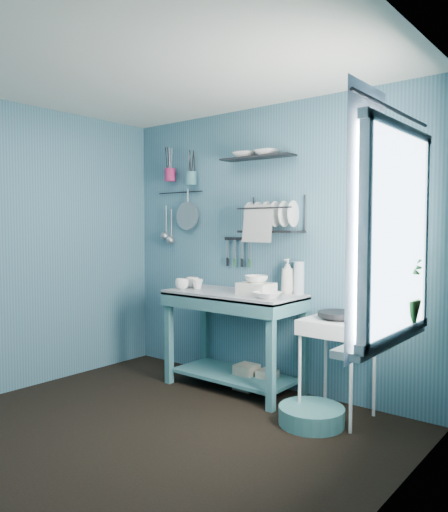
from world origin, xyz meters
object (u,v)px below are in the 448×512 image
Objects in this scene: mug_left at (182,284)px; utensil_cup_teal at (191,178)px; frying_pan at (338,314)px; colander at (187,216)px; utensil_cup_magenta at (170,175)px; dish_rack at (271,214)px; work_counter at (234,340)px; water_bottle at (299,278)px; floor_basin at (312,416)px; soap_bottle at (287,276)px; storage_tin_small at (267,382)px; mug_mid at (197,284)px; hotplate_stand at (337,368)px; wash_tub at (256,289)px; mug_right at (192,282)px; potted_plant at (399,292)px; storage_tin_large at (247,377)px.

mug_left is 0.95× the size of utensil_cup_teal.
colander is (-1.79, 0.28, 0.76)m from frying_pan.
dish_rack is at bearing -2.26° from utensil_cup_magenta.
utensil_cup_magenta reaches higher than utensil_cup_teal.
mug_left reaches higher than work_counter.
water_bottle is 2.15× the size of utensil_cup_teal.
floor_basin is at bearing -5.18° from mug_left.
soap_bottle is 1.31m from colander.
frying_pan reaches higher than storage_tin_small.
hotplate_stand is at bearing 0.45° from mug_mid.
frying_pan is (1.49, 0.11, -0.13)m from mug_left.
utensil_cup_magenta is 2.74m from floor_basin.
frying_pan is at bearing 71.40° from floor_basin.
work_counter reaches higher than frying_pan.
work_counter is 1.08m from frying_pan.
dish_rack is (0.03, 0.17, 0.63)m from wash_tub.
storage_tin_small is 0.73m from floor_basin.
mug_left is at bearing -82.87° from mug_right.
utensil_cup_magenta reaches higher than floor_basin.
potted_plant is at bearing -26.25° from work_counter.
mug_right is at bearing -161.68° from dish_rack.
work_counter is 6.07× the size of storage_tin_small.
soap_bottle is 1.00× the size of frying_pan.
water_bottle is (0.10, 0.02, -0.01)m from soap_bottle.
hotplate_stand is at bearing -2.18° from wash_tub.
potted_plant is (2.62, -0.72, -0.91)m from utensil_cup_magenta.
floor_basin is (0.51, -0.49, -0.95)m from soap_bottle.
potted_plant reaches higher than work_counter.
mug_right is (-0.02, 0.16, 0.00)m from mug_left.
storage_tin_small is (-0.12, -0.12, -0.91)m from soap_bottle.
colander is (-0.29, 0.39, 0.63)m from mug_left.
wash_tub is at bearing -13.54° from colander.
work_counter is 2.21× the size of dish_rack.
frying_pan is at bearing -2.18° from wash_tub.
mug_mid is 0.77× the size of utensil_cup_teal.
utensil_cup_teal is (-0.31, 0.26, 1.00)m from mug_mid.
mug_mid is (-0.38, -0.06, 0.48)m from work_counter.
frying_pan is at bearing 4.25° from mug_left.
storage_tin_large is 0.90m from floor_basin.
utensil_cup_teal is (-1.21, -0.02, 0.91)m from water_bottle.
mug_right is 1.04m from utensil_cup_teal.
potted_plant is 2.19× the size of storage_tin_small.
storage_tin_large is (0.58, 0.21, -0.80)m from mug_left.
work_counter is 9.88× the size of mug_right.
hotplate_stand is at bearing 71.40° from floor_basin.
work_counter is 9.88× the size of mug_left.
potted_plant reaches higher than mug_right.
hotplate_stand is at bearing -8.18° from utensil_cup_teal.
mug_right is 1.02m from dish_rack.
mug_left reaches higher than hotplate_stand.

